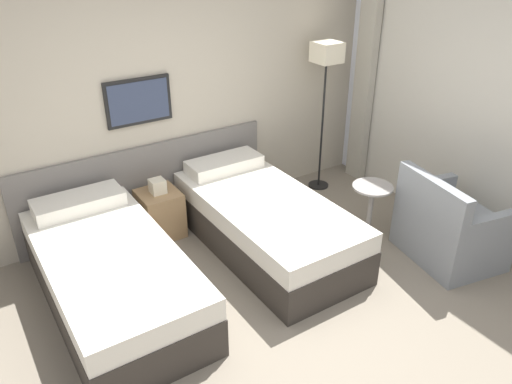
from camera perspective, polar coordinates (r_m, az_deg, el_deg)
name	(u,v)px	position (r m, az deg, el deg)	size (l,w,h in m)	color
ground_plane	(300,324)	(4.09, 5.10, -14.75)	(16.00, 16.00, 0.00)	slate
wall_headboard	(171,97)	(5.05, -9.66, 10.69)	(10.00, 0.10, 2.70)	#B7AD99
bed_near_door	(112,275)	(4.27, -16.17, -9.06)	(0.97, 2.03, 0.66)	#332D28
bed_near_window	(265,222)	(4.79, 1.02, -3.45)	(0.97, 2.03, 0.66)	#332D28
nightstand	(160,212)	(5.08, -10.89, -2.31)	(0.39, 0.40, 0.61)	#9E7A51
floor_lamp	(326,65)	(5.59, 8.03, 14.23)	(0.27, 0.27, 1.71)	black
side_table	(371,203)	(4.98, 13.00, -1.20)	(0.39, 0.39, 0.58)	gray
armchair	(449,230)	(4.96, 21.18, -4.06)	(0.85, 0.97, 0.86)	gray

